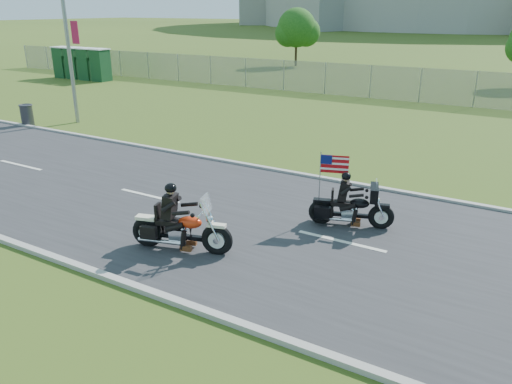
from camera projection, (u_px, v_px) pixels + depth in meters
The scene contains 13 objects.
ground at pixel (205, 210), 13.77m from camera, with size 420.00×420.00×0.00m, color #334816.
road at pixel (205, 210), 13.77m from camera, with size 120.00×8.00×0.04m, color #28282B.
curb_north at pixel (275, 170), 17.03m from camera, with size 120.00×0.18×0.12m, color #9E9B93.
curb_south at pixel (91, 271), 10.48m from camera, with size 120.00×0.18×0.12m, color #9E9B93.
fence at pixel (325, 78), 31.96m from camera, with size 60.00×0.03×2.00m, color gray.
porta_toilet_a at pixel (101, 66), 37.59m from camera, with size 1.10×1.10×2.30m, color #133E1D.
porta_toilet_b at pixel (88, 65), 38.25m from camera, with size 1.10×1.10×2.30m, color #133E1D.
porta_toilet_c at pixel (75, 64), 38.92m from camera, with size 1.10×1.10×2.30m, color #133E1D.
porta_toilet_d at pixel (63, 63), 39.59m from camera, with size 1.10×1.10×2.30m, color #133E1D.
tree_fence_mid at pixel (297, 30), 46.76m from camera, with size 3.96×3.69×5.30m.
motorcycle_lead at pixel (180, 230), 11.31m from camera, with size 2.38×1.04×1.64m.
motorcycle_follow at pixel (351, 208), 12.58m from camera, with size 2.09×1.03×1.80m.
trash_can at pixel (27, 116), 23.48m from camera, with size 0.56×0.56×0.97m, color #403F45.
Camera 1 is at (7.70, -10.25, 5.26)m, focal length 35.00 mm.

